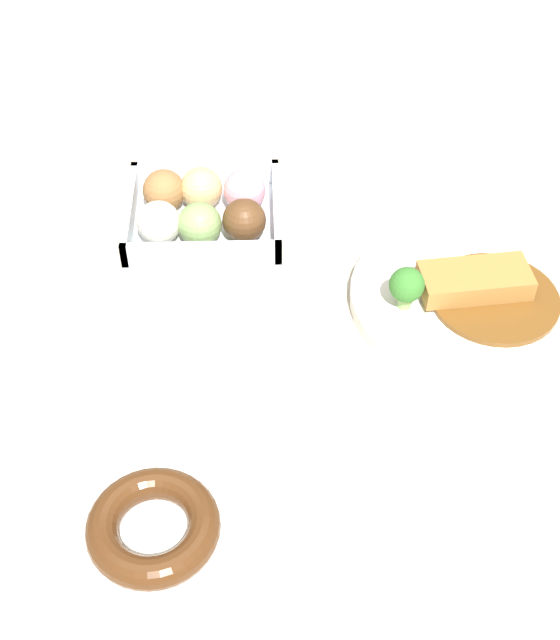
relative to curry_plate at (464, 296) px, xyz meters
The scene contains 4 objects.
ground_plane 0.13m from the curry_plate, 158.89° to the right, with size 1.60×1.60×0.00m, color #B2A893.
curry_plate is the anchor object (origin of this frame).
donut_box 0.31m from the curry_plate, 154.57° to the left, with size 0.18×0.16×0.06m.
chocolate_ring_donut 0.41m from the curry_plate, 138.88° to the right, with size 0.15×0.15×0.03m.
Camera 1 is at (-0.09, -0.62, 0.68)m, focal length 49.66 mm.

